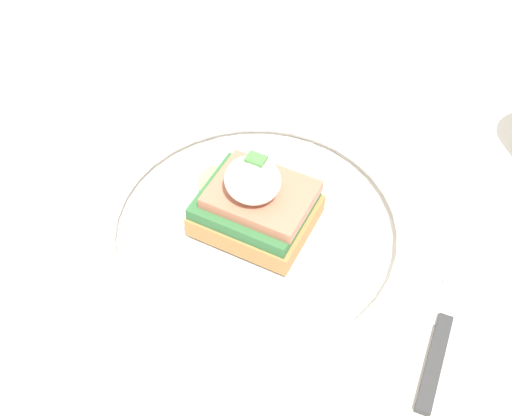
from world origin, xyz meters
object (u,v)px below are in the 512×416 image
(sandwich, at_px, (255,202))
(fork, at_px, (101,161))
(plate, at_px, (256,227))
(knife, at_px, (444,323))

(sandwich, relative_size, fork, 0.80)
(sandwich, bearing_deg, plate, 38.87)
(sandwich, bearing_deg, fork, 177.07)
(fork, height_order, knife, knife)
(fork, distance_m, knife, 0.36)
(plate, distance_m, sandwich, 0.04)
(sandwich, relative_size, knife, 0.62)
(sandwich, distance_m, knife, 0.19)
(plate, xyz_separation_m, sandwich, (-0.00, -0.00, 0.04))
(fork, bearing_deg, plate, -2.81)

